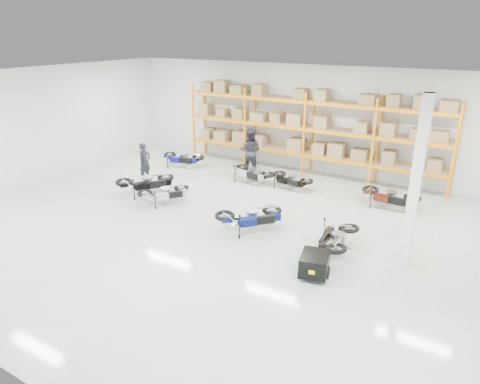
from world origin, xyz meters
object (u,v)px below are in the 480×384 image
Objects in this scene: trailer at (315,264)px; person_left at (145,162)px; moto_touring_right at (336,234)px; moto_back_d at (390,193)px; moto_back_b at (251,170)px; moto_blue_centre at (251,213)px; moto_back_c at (290,177)px; person_back at (250,151)px; moto_black_far_left at (146,179)px; moto_back_a at (182,155)px; moto_silver_left at (165,190)px.

person_left is at bearing 146.61° from trailer.
moto_back_d is (0.56, 3.95, 0.02)m from moto_touring_right.
moto_touring_right reaches higher than trailer.
moto_touring_right is at bearing -114.55° from moto_back_b.
moto_touring_right is 0.99× the size of moto_back_b.
moto_touring_right is at bearing -100.51° from person_left.
moto_back_b is at bearing -17.30° from moto_blue_centre.
trailer is (2.68, -1.52, -0.21)m from moto_blue_centre.
moto_back_d is 1.09× the size of person_left.
moto_back_c is 0.79× the size of person_back.
moto_back_d is (8.16, 3.32, -0.05)m from moto_black_far_left.
moto_back_d is (9.14, -0.08, 0.01)m from moto_back_a.
person_back is at bearing -45.32° from person_left.
moto_back_c is at bearing 93.04° from moto_back_d.
moto_touring_right reaches higher than moto_back_c.
moto_blue_centre is at bearing -149.41° from moto_black_far_left.
moto_silver_left is 4.62m from person_back.
moto_back_b is at bearing 106.16° from moto_back_c.
person_back reaches higher than moto_black_far_left.
moto_touring_right is at bearing -145.98° from moto_black_far_left.
moto_blue_centre is 0.98× the size of moto_black_far_left.
moto_black_far_left reaches higher than moto_back_d.
moto_blue_centre is 5.60m from person_back.
moto_back_a is at bearing 2.58° from person_back.
moto_blue_centre is 2.69m from moto_touring_right.
person_back is (-5.45, 4.77, 0.48)m from moto_touring_right.
moto_silver_left is at bearing 67.42° from person_back.
moto_blue_centre is at bearing 178.59° from moto_touring_right.
moto_back_b reaches higher than moto_back_c.
moto_back_b is at bearing 119.67° from trailer.
person_left reaches higher than moto_touring_right.
person_left is 0.81× the size of person_back.
person_back reaches higher than moto_back_c.
trailer is at bearing -133.71° from moto_back_a.
moto_silver_left is at bearing -157.97° from moto_black_far_left.
moto_silver_left is 0.81× the size of person_back.
person_back is at bearing -78.70° from moto_black_far_left.
moto_back_c is (4.39, 3.31, -0.10)m from moto_black_far_left.
person_left is 4.41m from person_back.
person_left is at bearing 33.23° from person_back.
moto_back_a is 2.34m from person_left.
moto_back_c is (1.67, 0.13, -0.04)m from moto_back_b.
moto_back_b is at bearing -59.99° from person_left.
moto_blue_centre is 5.17m from moto_back_d.
trailer is 8.41m from person_back.
moto_back_d is (3.24, 4.02, -0.03)m from moto_blue_centre.
person_back is at bearing 118.16° from trailer.
moto_black_far_left reaches higher than moto_silver_left.
moto_silver_left is 0.96× the size of moto_touring_right.
moto_black_far_left is (-4.92, 0.71, 0.01)m from moto_blue_centre.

